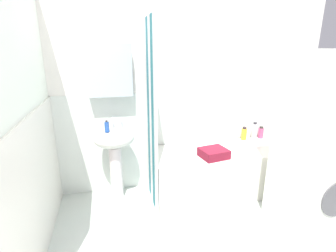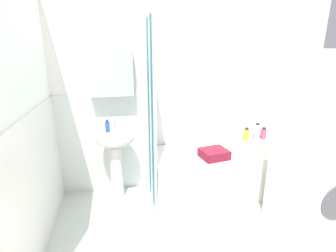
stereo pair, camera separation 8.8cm
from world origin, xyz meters
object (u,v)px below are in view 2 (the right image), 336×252
Objects in this scene: soap_dispenser at (107,126)px; shampoo_bottle at (257,132)px; toothbrush_cup at (121,124)px; towel_folded at (214,154)px; body_wash_bottle at (264,134)px; bathtub at (220,171)px; sink at (115,149)px; lotion_bottle at (246,135)px; washer_dryer_stack at (320,147)px.

shampoo_bottle is at bearing 4.79° from soap_dispenser.
towel_folded is at bearing -21.22° from toothbrush_cup.
body_wash_bottle reaches higher than towel_folded.
toothbrush_cup is 1.31m from bathtub.
shampoo_bottle is (1.88, 0.16, -0.24)m from soap_dispenser.
soap_dispenser is at bearing -149.48° from sink.
soap_dispenser is 1.77m from lotion_bottle.
towel_folded is at bearing -16.23° from sink.
sink is 0.28m from toothbrush_cup.
soap_dispenser is at bearing -174.94° from body_wash_bottle.
soap_dispenser is 0.08× the size of washer_dryer_stack.
toothbrush_cup is 1.62m from lotion_bottle.
towel_folded is (1.06, -0.31, -0.03)m from sink.
body_wash_bottle is (1.92, 0.14, -0.00)m from sink.
shampoo_bottle reaches higher than towel_folded.
towel_folded is at bearing -152.82° from body_wash_bottle.
shampoo_bottle is at bearing 29.46° from towel_folded.
lotion_bottle is (1.60, 0.06, -0.26)m from toothbrush_cup.
bathtub is 0.39m from towel_folded.
soap_dispenser reaches higher than bathtub.
washer_dryer_stack is at bearing -95.94° from body_wash_bottle.
toothbrush_cup is 2.01m from washer_dryer_stack.
sink is 5.25× the size of body_wash_bottle.
body_wash_bottle is 0.25m from lotion_bottle.
body_wash_bottle is 0.97m from towel_folded.
washer_dryer_stack reaches higher than sink.
shampoo_bottle is at bearing 3.71° from sink.
towel_folded is at bearing 140.70° from washer_dryer_stack.
toothbrush_cup reaches higher than sink.
lotion_bottle is (-0.25, -0.00, 0.01)m from body_wash_bottle.
toothbrush_cup is 0.47× the size of lotion_bottle.
shampoo_bottle reaches higher than body_wash_bottle.
sink is 4.85× the size of lotion_bottle.
bathtub is 1.15m from washer_dryer_stack.
sink is at bearing -175.44° from lotion_bottle.
soap_dispenser is at bearing 166.61° from towel_folded.
sink is 2.05m from washer_dryer_stack.
body_wash_bottle is (1.99, 0.18, -0.28)m from soap_dispenser.
washer_dryer_stack is (1.88, -0.89, -0.05)m from soap_dispenser.
washer_dryer_stack is (0.00, -1.04, 0.20)m from shampoo_bottle.
washer_dryer_stack reaches higher than toothbrush_cup.
sink is 1.82m from shampoo_bottle.
shampoo_bottle reaches higher than bathtub.
lotion_bottle reaches higher than towel_folded.
soap_dispenser is 1.43m from bathtub.
lotion_bottle is at bearing 30.54° from bathtub.
bathtub is at bearing -149.46° from lotion_bottle.
soap_dispenser is at bearing -174.31° from lotion_bottle.
towel_folded is 0.17× the size of washer_dryer_stack.
sink is at bearing -135.08° from toothbrush_cup.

